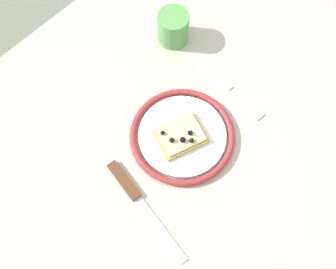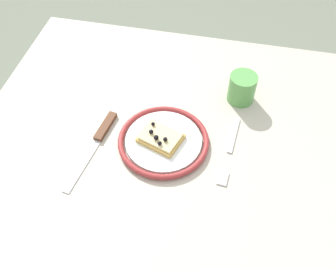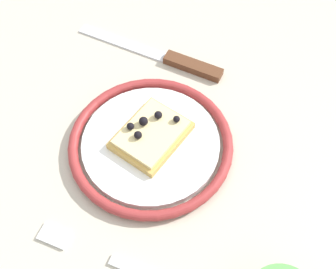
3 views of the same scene
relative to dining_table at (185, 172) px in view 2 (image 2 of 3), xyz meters
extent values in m
plane|color=slate|center=(0.00, 0.00, -0.63)|extent=(6.00, 6.00, 0.00)
cube|color=#BCB29E|center=(0.00, 0.00, 0.07)|extent=(1.04, 0.88, 0.03)
cylinder|color=#4C4742|center=(-0.46, -0.38, -0.29)|extent=(0.05, 0.05, 0.69)
cylinder|color=#4C4742|center=(0.46, -0.38, -0.29)|extent=(0.05, 0.05, 0.69)
cylinder|color=white|center=(0.06, -0.01, 0.10)|extent=(0.18, 0.18, 0.01)
torus|color=maroon|center=(0.06, -0.01, 0.10)|extent=(0.22, 0.22, 0.01)
cube|color=tan|center=(0.06, -0.01, 0.11)|extent=(0.11, 0.10, 0.01)
cube|color=beige|center=(0.06, -0.01, 0.11)|extent=(0.10, 0.09, 0.01)
sphere|color=black|center=(0.05, 0.00, 0.12)|extent=(0.01, 0.01, 0.01)
sphere|color=black|center=(0.07, 0.00, 0.12)|extent=(0.01, 0.01, 0.01)
sphere|color=black|center=(0.09, -0.04, 0.12)|extent=(0.01, 0.01, 0.01)
sphere|color=black|center=(0.06, 0.01, 0.12)|extent=(0.01, 0.01, 0.01)
sphere|color=black|center=(0.09, -0.01, 0.12)|extent=(0.01, 0.01, 0.01)
cube|color=silver|center=(0.22, 0.09, 0.09)|extent=(0.04, 0.15, 0.00)
cube|color=#59331E|center=(0.21, -0.03, 0.09)|extent=(0.03, 0.09, 0.01)
cube|color=silver|center=(-0.10, -0.07, 0.09)|extent=(0.02, 0.11, 0.00)
cube|color=silver|center=(-0.09, 0.06, 0.09)|extent=(0.03, 0.04, 0.00)
cylinder|color=#599E4C|center=(-0.11, -0.20, 0.13)|extent=(0.07, 0.07, 0.08)
camera|label=1|loc=(0.34, 0.22, 0.97)|focal=49.34mm
camera|label=2|loc=(-0.07, 0.52, 0.81)|focal=40.66mm
camera|label=3|loc=(-0.22, -0.12, 0.58)|focal=46.36mm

